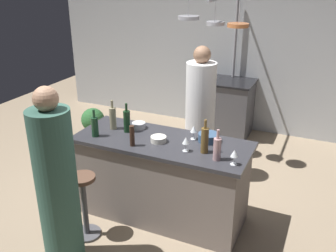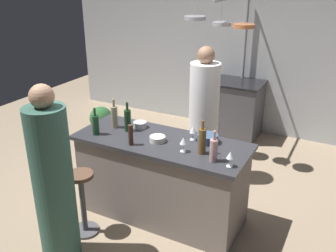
# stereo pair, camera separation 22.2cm
# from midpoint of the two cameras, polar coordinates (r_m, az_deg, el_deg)

# --- Properties ---
(ground_plane) EXTENTS (9.00, 9.00, 0.00)m
(ground_plane) POSITION_cam_midpoint_polar(r_m,az_deg,el_deg) (4.27, -2.38, -13.21)
(ground_plane) COLOR gray
(back_wall) EXTENTS (6.40, 0.16, 2.60)m
(back_wall) POSITION_cam_midpoint_polar(r_m,az_deg,el_deg) (6.26, 9.36, 11.29)
(back_wall) COLOR #B2B7BC
(back_wall) RESTS_ON ground_plane
(kitchen_island) EXTENTS (1.80, 0.72, 0.90)m
(kitchen_island) POSITION_cam_midpoint_polar(r_m,az_deg,el_deg) (4.03, -2.48, -7.98)
(kitchen_island) COLOR slate
(kitchen_island) RESTS_ON ground_plane
(stove_range) EXTENTS (0.80, 0.64, 0.89)m
(stove_range) POSITION_cam_midpoint_polar(r_m,az_deg,el_deg) (6.11, 7.85, 2.79)
(stove_range) COLOR #47474C
(stove_range) RESTS_ON ground_plane
(chef) EXTENTS (0.36, 0.36, 1.69)m
(chef) POSITION_cam_midpoint_polar(r_m,az_deg,el_deg) (4.64, 3.46, 0.90)
(chef) COLOR white
(chef) RESTS_ON ground_plane
(bar_stool_left) EXTENTS (0.28, 0.28, 0.68)m
(bar_stool_left) POSITION_cam_midpoint_polar(r_m,az_deg,el_deg) (3.89, -14.16, -11.26)
(bar_stool_left) COLOR #4C4C51
(bar_stool_left) RESTS_ON ground_plane
(guest_left) EXTENTS (0.35, 0.35, 1.68)m
(guest_left) POSITION_cam_midpoint_polar(r_m,az_deg,el_deg) (3.43, -18.19, -8.83)
(guest_left) COLOR #33594C
(guest_left) RESTS_ON ground_plane
(overhead_pot_rack) EXTENTS (0.91, 1.45, 2.17)m
(overhead_pot_rack) POSITION_cam_midpoint_polar(r_m,az_deg,el_deg) (5.25, 6.81, 13.69)
(overhead_pot_rack) COLOR gray
(overhead_pot_rack) RESTS_ON ground_plane
(potted_plant) EXTENTS (0.36, 0.36, 0.52)m
(potted_plant) POSITION_cam_midpoint_polar(r_m,az_deg,el_deg) (6.00, -12.29, 0.56)
(potted_plant) COLOR brown
(potted_plant) RESTS_ON ground_plane
(pepper_mill) EXTENTS (0.05, 0.05, 0.21)m
(pepper_mill) POSITION_cam_midpoint_polar(r_m,az_deg,el_deg) (3.69, -7.16, -1.51)
(pepper_mill) COLOR #382319
(pepper_mill) RESTS_ON kitchen_island
(wine_bottle_red) EXTENTS (0.07, 0.07, 0.32)m
(wine_bottle_red) POSITION_cam_midpoint_polar(r_m,az_deg,el_deg) (4.00, -7.81, 0.75)
(wine_bottle_red) COLOR #143319
(wine_bottle_red) RESTS_ON kitchen_island
(wine_bottle_amber) EXTENTS (0.07, 0.07, 0.33)m
(wine_bottle_amber) POSITION_cam_midpoint_polar(r_m,az_deg,el_deg) (3.52, 3.78, -2.12)
(wine_bottle_amber) COLOR brown
(wine_bottle_amber) RESTS_ON kitchen_island
(wine_bottle_rose) EXTENTS (0.07, 0.07, 0.29)m
(wine_bottle_rose) POSITION_cam_midpoint_polar(r_m,az_deg,el_deg) (3.40, 5.58, -3.43)
(wine_bottle_rose) COLOR #B78C8E
(wine_bottle_rose) RESTS_ON kitchen_island
(wine_bottle_green) EXTENTS (0.07, 0.07, 0.29)m
(wine_bottle_green) POSITION_cam_midpoint_polar(r_m,az_deg,el_deg) (3.96, -12.58, -0.05)
(wine_bottle_green) COLOR #193D23
(wine_bottle_green) RESTS_ON kitchen_island
(wine_bottle_white) EXTENTS (0.07, 0.07, 0.32)m
(wine_bottle_white) POSITION_cam_midpoint_polar(r_m,az_deg,el_deg) (4.10, -9.87, 1.22)
(wine_bottle_white) COLOR gray
(wine_bottle_white) RESTS_ON kitchen_island
(wine_glass_by_chef) EXTENTS (0.07, 0.07, 0.15)m
(wine_glass_by_chef) POSITION_cam_midpoint_polar(r_m,az_deg,el_deg) (3.34, 8.11, -4.23)
(wine_glass_by_chef) COLOR silver
(wine_glass_by_chef) RESTS_ON kitchen_island
(wine_glass_near_left_guest) EXTENTS (0.07, 0.07, 0.15)m
(wine_glass_near_left_guest) POSITION_cam_midpoint_polar(r_m,az_deg,el_deg) (3.55, 0.91, -2.32)
(wine_glass_near_left_guest) COLOR silver
(wine_glass_near_left_guest) RESTS_ON kitchen_island
(wine_glass_near_right_guest) EXTENTS (0.07, 0.07, 0.15)m
(wine_glass_near_right_guest) POSITION_cam_midpoint_polar(r_m,az_deg,el_deg) (3.80, 2.22, -0.59)
(wine_glass_near_right_guest) COLOR silver
(wine_glass_near_right_guest) RESTS_ON kitchen_island
(mixing_bowl_steel) EXTENTS (0.15, 0.15, 0.06)m
(mixing_bowl_steel) POSITION_cam_midpoint_polar(r_m,az_deg,el_deg) (4.11, -5.98, 0.08)
(mixing_bowl_steel) COLOR #B7B7BC
(mixing_bowl_steel) RESTS_ON kitchen_island
(mixing_bowl_ceramic) EXTENTS (0.16, 0.16, 0.06)m
(mixing_bowl_ceramic) POSITION_cam_midpoint_polar(r_m,az_deg,el_deg) (3.78, -3.13, -2.02)
(mixing_bowl_ceramic) COLOR silver
(mixing_bowl_ceramic) RESTS_ON kitchen_island
(mixing_bowl_blue) EXTENTS (0.21, 0.21, 0.08)m
(mixing_bowl_blue) POSITION_cam_midpoint_polar(r_m,az_deg,el_deg) (3.79, 4.45, -1.75)
(mixing_bowl_blue) COLOR #334C6B
(mixing_bowl_blue) RESTS_ON kitchen_island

